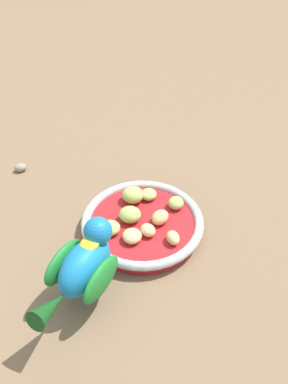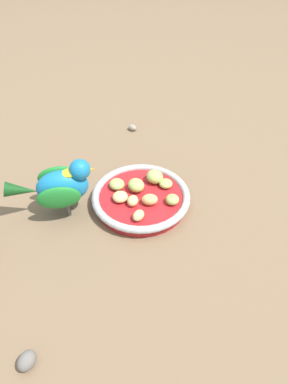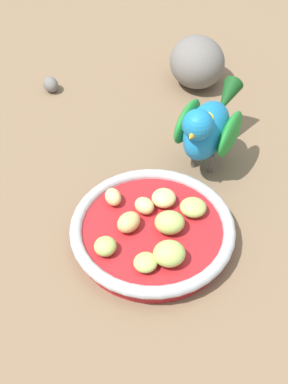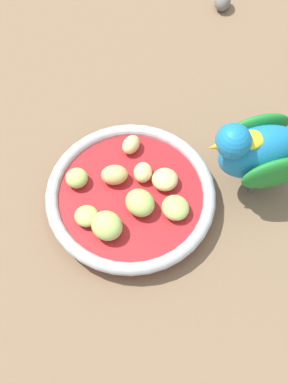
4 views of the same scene
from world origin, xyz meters
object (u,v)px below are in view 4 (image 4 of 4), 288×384
Objects in this scene: apple_piece_7 at (165,179)px; apple_piece_2 at (107,226)px; apple_piece_3 at (140,170)px; feeding_bowl at (131,198)px; parrot at (263,149)px; apple_piece_5 at (131,145)px; apple_piece_4 at (114,175)px; apple_piece_8 at (87,216)px; apple_piece_1 at (77,178)px; apple_piece_6 at (175,208)px; pebble_0 at (223,2)px; apple_piece_0 at (140,203)px.

apple_piece_2 is at bearing 87.48° from apple_piece_7.
apple_piece_3 is 0.03m from apple_piece_7.
parrot is at bearing -123.66° from feeding_bowl.
apple_piece_5 is at bearing -26.88° from parrot.
apple_piece_4 reaches higher than apple_piece_8.
apple_piece_5 is at bearing -6.31° from apple_piece_7.
apple_piece_7 is 0.19× the size of parrot.
apple_piece_1 is 0.80× the size of apple_piece_6.
apple_piece_8 is at bearing 3.06° from parrot.
parrot is (-0.15, -0.17, 0.04)m from apple_piece_1.
apple_piece_4 is at bearing -10.97° from parrot.
apple_piece_4 is (0.03, -0.00, 0.02)m from feeding_bowl.
pebble_0 is at bearing -62.03° from apple_piece_7.
feeding_bowl is 0.07m from apple_piece_1.
apple_piece_8 is at bearing 72.10° from apple_piece_7.
apple_piece_3 reaches higher than apple_piece_8.
apple_piece_8 is at bearing 150.00° from apple_piece_1.
apple_piece_7 is 0.11m from apple_piece_8.
apple_piece_5 and apple_piece_6 have the same top height.
apple_piece_7 is at bearing -136.73° from apple_piece_1.
apple_piece_5 is at bearing -72.86° from apple_piece_8.
apple_piece_5 is 0.07m from apple_piece_7.
apple_piece_2 is 0.20m from parrot.
apple_piece_4 is at bearing -130.89° from apple_piece_1.
apple_piece_7 is 1.04× the size of pebble_0.
apple_piece_1 is at bearing 19.27° from apple_piece_0.
parrot reaches higher than apple_piece_7.
parrot is (-0.03, -0.11, 0.04)m from apple_piece_6.
apple_piece_4 is (0.04, -0.06, -0.00)m from apple_piece_2.
apple_piece_0 is 0.05m from apple_piece_2.
apple_piece_5 is at bearing -69.37° from apple_piece_4.
parrot reaches higher than apple_piece_3.
apple_piece_3 is at bearing -127.40° from apple_piece_1.
apple_piece_6 is (-0.08, -0.02, -0.00)m from apple_piece_4.
apple_piece_5 is 0.31m from pebble_0.
parrot is at bearing -134.18° from apple_piece_3.
feeding_bowl is 6.32× the size of apple_piece_4.
apple_piece_2 reaches higher than apple_piece_3.
apple_piece_0 is 0.04m from apple_piece_6.
parrot is (-0.10, -0.10, 0.04)m from apple_piece_3.
apple_piece_0 is 1.36× the size of apple_piece_1.
apple_piece_6 is at bearing -154.68° from apple_piece_1.
apple_piece_2 is 0.03m from apple_piece_8.
apple_piece_3 is 0.15m from parrot.
apple_piece_1 is at bearing 81.03° from apple_piece_5.
pebble_0 is (0.23, -0.21, -0.06)m from parrot.
apple_piece_3 is (0.01, -0.03, 0.02)m from feeding_bowl.
apple_piece_7 is (-0.05, -0.04, -0.00)m from apple_piece_4.
apple_piece_0 is at bearing -122.24° from apple_piece_8.
apple_piece_4 is 0.97× the size of apple_piece_6.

